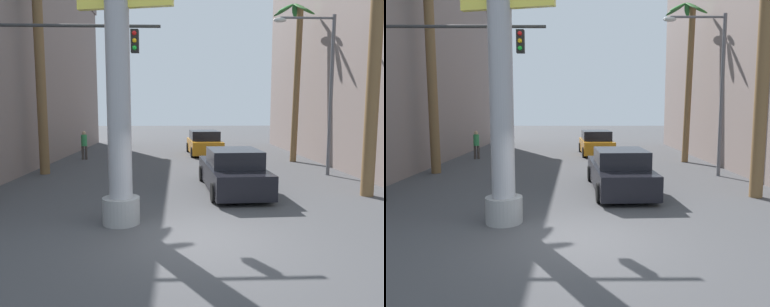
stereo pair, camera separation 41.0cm
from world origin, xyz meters
The scene contains 10 objects.
ground_plane centered at (0.00, 10.00, 0.00)m, with size 92.78×92.78×0.00m, color #424244.
neon_sign_pole centered at (-1.96, 1.43, 5.34)m, with size 2.77×0.97×10.90m.
street_lamp centered at (5.88, 8.29, 4.29)m, with size 2.73×0.28×7.03m.
traffic_light_mast centered at (-4.61, 3.74, 4.01)m, with size 5.39×0.32×5.63m.
car_lead centered at (1.52, 5.29, 0.70)m, with size 2.21×5.26×1.56m.
car_far centered at (1.25, 16.16, 0.74)m, with size 2.27×4.40×1.56m.
palm_tree_mid_left centered at (-6.62, 9.11, 5.43)m, with size 2.80×2.62×9.50m.
palm_tree_near_right centered at (6.07, 4.26, 4.92)m, with size 2.98×2.62×8.44m.
palm_tree_mid_right centered at (6.17, 12.91, 5.15)m, with size 2.38×2.41×8.78m.
pedestrian_far_left centered at (-6.00, 13.96, 0.98)m, with size 0.36×0.36×1.68m.
Camera 2 is at (-0.07, -8.21, 3.02)m, focal length 35.00 mm.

